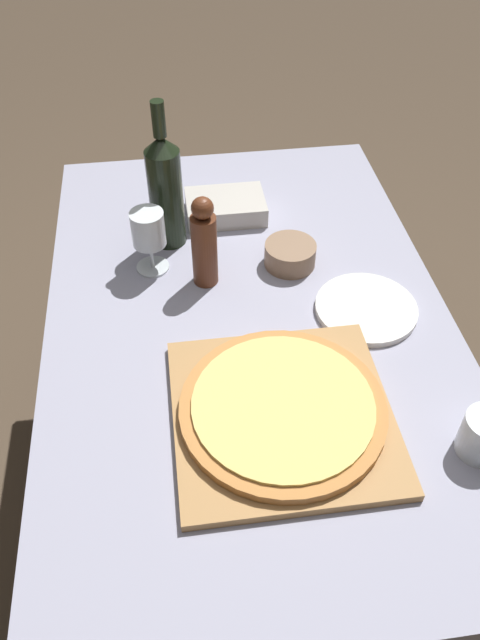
{
  "coord_description": "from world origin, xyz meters",
  "views": [
    {
      "loc": [
        -0.14,
        -0.9,
        1.62
      ],
      "look_at": [
        -0.03,
        -0.07,
        0.78
      ],
      "focal_mm": 35.0,
      "sensor_mm": 36.0,
      "label": 1
    }
  ],
  "objects": [
    {
      "name": "pizza",
      "position": [
        0.02,
        -0.26,
        0.75
      ],
      "size": [
        0.36,
        0.36,
        0.02
      ],
      "color": "#BC7A3D",
      "rests_on": "cutting_board"
    },
    {
      "name": "wine_bottle",
      "position": [
        -0.14,
        0.27,
        0.86
      ],
      "size": [
        0.08,
        0.08,
        0.34
      ],
      "color": "black",
      "rests_on": "dining_table"
    },
    {
      "name": "small_bowl",
      "position": [
        0.11,
        0.15,
        0.75
      ],
      "size": [
        0.11,
        0.11,
        0.05
      ],
      "color": "#84664C",
      "rests_on": "dining_table"
    },
    {
      "name": "cutting_board",
      "position": [
        0.02,
        -0.26,
        0.73
      ],
      "size": [
        0.38,
        0.38,
        0.02
      ],
      "color": "#A87A47",
      "rests_on": "dining_table"
    },
    {
      "name": "food_container",
      "position": [
        -0.01,
        0.36,
        0.75
      ],
      "size": [
        0.19,
        0.13,
        0.05
      ],
      "color": "#BCB7AD",
      "rests_on": "dining_table"
    },
    {
      "name": "pepper_mill",
      "position": [
        -0.08,
        0.12,
        0.82
      ],
      "size": [
        0.05,
        0.05,
        0.21
      ],
      "color": "#5B2D19",
      "rests_on": "dining_table"
    },
    {
      "name": "dining_table",
      "position": [
        0.0,
        0.0,
        0.62
      ],
      "size": [
        0.82,
        1.29,
        0.72
      ],
      "color": "#9393A8",
      "rests_on": "ground_plane"
    },
    {
      "name": "wine_glass",
      "position": [
        -0.19,
        0.18,
        0.82
      ],
      "size": [
        0.07,
        0.07,
        0.15
      ],
      "color": "silver",
      "rests_on": "dining_table"
    },
    {
      "name": "ground_plane",
      "position": [
        0.0,
        0.0,
        0.0
      ],
      "size": [
        12.0,
        12.0,
        0.0
      ],
      "primitive_type": "plane",
      "color": "#4C3D2D"
    },
    {
      "name": "dinner_plate",
      "position": [
        0.24,
        -0.02,
        0.73
      ],
      "size": [
        0.21,
        0.21,
        0.01
      ],
      "color": "silver",
      "rests_on": "dining_table"
    }
  ]
}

